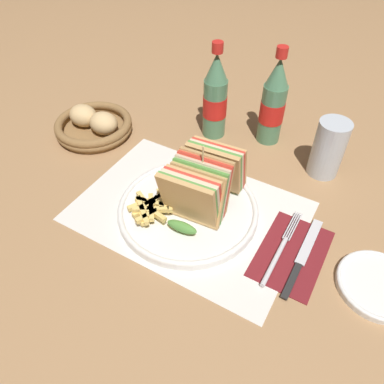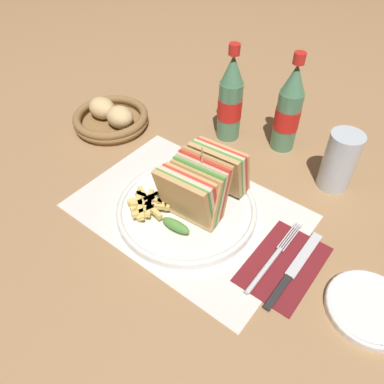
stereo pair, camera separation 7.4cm
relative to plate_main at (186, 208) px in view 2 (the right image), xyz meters
name	(u,v)px [view 2 (the right image)]	position (x,y,z in m)	size (l,w,h in m)	color
ground_plane	(178,221)	(0.00, -0.03, -0.01)	(4.00, 4.00, 0.00)	#9E754C
placemat	(188,211)	(0.00, 0.00, -0.01)	(0.44, 0.31, 0.00)	silver
plate_main	(186,208)	(0.00, 0.00, 0.00)	(0.28, 0.28, 0.02)	white
club_sandwich	(202,185)	(0.02, 0.02, 0.06)	(0.12, 0.19, 0.15)	tan
fries_pile	(151,202)	(-0.05, -0.04, 0.02)	(0.09, 0.11, 0.02)	#E5C166
ketchup_blob	(171,191)	(-0.04, 0.01, 0.02)	(0.04, 0.03, 0.01)	maroon
napkin	(284,264)	(0.22, 0.01, -0.01)	(0.11, 0.17, 0.00)	maroon
fork	(269,263)	(0.20, -0.01, 0.00)	(0.01, 0.19, 0.01)	silver
knife	(294,270)	(0.24, 0.00, 0.00)	(0.02, 0.19, 0.00)	black
coke_bottle_near	(230,100)	(-0.08, 0.27, 0.09)	(0.06, 0.06, 0.23)	#4C7F5B
coke_bottle_far	(289,110)	(0.05, 0.31, 0.09)	(0.06, 0.06, 0.23)	#4C7F5B
glass_near	(338,164)	(0.20, 0.26, 0.05)	(0.07, 0.07, 0.13)	silver
bread_basket	(111,118)	(-0.34, 0.12, 0.01)	(0.19, 0.19, 0.07)	olive
side_saucer	(369,308)	(0.37, 0.01, 0.00)	(0.14, 0.14, 0.01)	white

